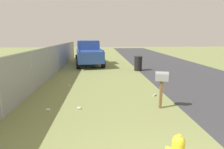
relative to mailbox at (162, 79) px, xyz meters
name	(u,v)px	position (x,y,z in m)	size (l,w,h in m)	color
mailbox	(162,79)	(0.00, 0.00, 0.00)	(0.32, 0.47, 1.31)	brown
pickup_truck	(89,52)	(10.02, 3.08, 0.07)	(5.19, 2.77, 2.09)	#284793
trash_bin	(138,63)	(7.02, -0.67, -0.50)	(0.58, 0.58, 1.05)	black
fence_section	(54,59)	(6.07, 5.10, -0.03)	(18.57, 0.07, 1.86)	#9EA3A8
litter_wrapper_far_scatter	(69,85)	(3.21, 3.68, -1.03)	(0.12, 0.08, 0.01)	silver
litter_cup_midfield_b	(48,110)	(0.00, 3.87, -0.99)	(0.08, 0.08, 0.10)	white
litter_can_midfield_a	(64,80)	(4.36, 4.17, -1.00)	(0.07, 0.07, 0.12)	silver
litter_bottle_by_mailbox	(155,95)	(1.32, -0.20, -1.00)	(0.07, 0.07, 0.22)	#B2D8BF
litter_cup_near_hydrant	(79,108)	(0.08, 2.84, -0.99)	(0.08, 0.08, 0.10)	white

